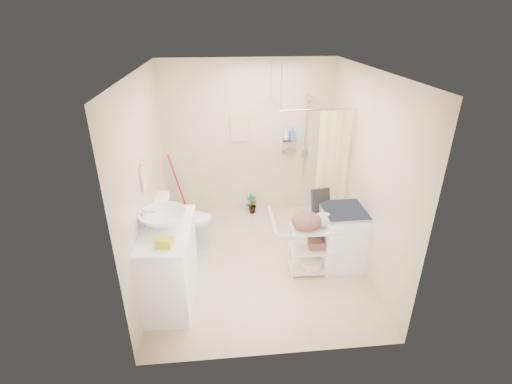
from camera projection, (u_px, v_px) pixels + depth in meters
floor at (258, 262)px, 5.26m from camera, size 3.20×3.20×0.00m
ceiling at (259, 71)px, 4.15m from camera, size 2.80×3.20×0.04m
wall_back at (248, 140)px, 6.14m from camera, size 2.80×0.04×2.60m
wall_front at (278, 249)px, 3.27m from camera, size 2.80×0.04×2.60m
wall_left at (146, 182)px, 4.58m from camera, size 0.04×3.20×2.60m
wall_right at (365, 174)px, 4.83m from camera, size 0.04×3.20×2.60m
vanity at (167, 264)px, 4.39m from camera, size 0.68×1.16×0.99m
sink at (163, 219)px, 4.17m from camera, size 0.65×0.65×0.19m
counter_basket at (165, 242)px, 3.83m from camera, size 0.20×0.17×0.09m
floor_basket at (177, 311)px, 4.27m from camera, size 0.33×0.29×0.15m
toilet at (185, 221)px, 5.47m from camera, size 0.84×0.50×0.83m
mop at (176, 185)px, 6.25m from camera, size 0.13×0.13×1.15m
potted_plant_a at (252, 204)px, 6.49m from camera, size 0.22×0.19×0.35m
potted_plant_b at (253, 205)px, 6.50m from camera, size 0.21×0.21×0.30m
hanging_towel at (239, 129)px, 6.02m from camera, size 0.28×0.03×0.42m
towel_ring at (143, 176)px, 4.33m from camera, size 0.04×0.22×0.34m
tp_holder at (156, 221)px, 4.88m from camera, size 0.08×0.12×0.14m
shower at (305, 164)px, 5.83m from camera, size 1.10×1.10×2.10m
shampoo_bottle_a at (286, 133)px, 6.07m from camera, size 0.11×0.11×0.21m
shampoo_bottle_b at (292, 133)px, 6.08m from camera, size 0.09×0.10×0.19m
washing_machine at (342, 237)px, 5.07m from camera, size 0.59×0.61×0.85m
laundry_rack at (313, 245)px, 4.92m from camera, size 0.60×0.36×0.82m
ironing_board at (321, 225)px, 5.12m from camera, size 0.32×0.21×1.08m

